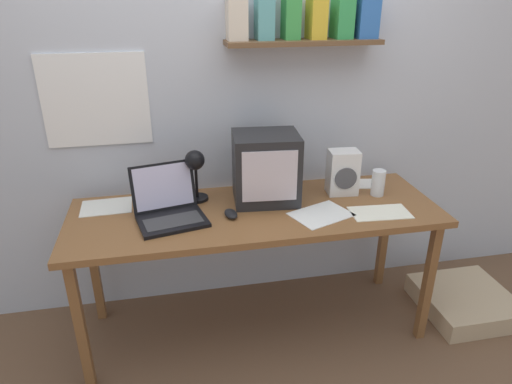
# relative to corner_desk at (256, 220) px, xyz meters

# --- Properties ---
(ground_plane) EXTENTS (12.00, 12.00, 0.00)m
(ground_plane) POSITION_rel_corner_desk_xyz_m (0.00, 0.00, -0.69)
(ground_plane) COLOR brown
(back_wall) EXTENTS (5.60, 0.24, 2.60)m
(back_wall) POSITION_rel_corner_desk_xyz_m (0.00, 0.43, 0.61)
(back_wall) COLOR silver
(back_wall) RESTS_ON ground_plane
(corner_desk) EXTENTS (1.90, 0.65, 0.76)m
(corner_desk) POSITION_rel_corner_desk_xyz_m (0.00, 0.00, 0.00)
(corner_desk) COLOR brown
(corner_desk) RESTS_ON ground_plane
(crt_monitor) EXTENTS (0.36, 0.31, 0.37)m
(crt_monitor) POSITION_rel_corner_desk_xyz_m (0.07, 0.11, 0.25)
(crt_monitor) COLOR #232326
(crt_monitor) RESTS_ON corner_desk
(laptop) EXTENTS (0.38, 0.36, 0.25)m
(laptop) POSITION_rel_corner_desk_xyz_m (-0.44, 0.00, 0.13)
(laptop) COLOR black
(laptop) RESTS_ON corner_desk
(desk_lamp) EXTENTS (0.12, 0.17, 0.30)m
(desk_lamp) POSITION_rel_corner_desk_xyz_m (-0.29, 0.14, 0.27)
(desk_lamp) COLOR black
(desk_lamp) RESTS_ON corner_desk
(juice_glass) EXTENTS (0.07, 0.07, 0.14)m
(juice_glass) POSITION_rel_corner_desk_xyz_m (0.69, 0.05, 0.13)
(juice_glass) COLOR white
(juice_glass) RESTS_ON corner_desk
(space_heater) EXTENTS (0.17, 0.13, 0.25)m
(space_heater) POSITION_rel_corner_desk_xyz_m (0.51, 0.11, 0.19)
(space_heater) COLOR white
(space_heater) RESTS_ON corner_desk
(computer_mouse) EXTENTS (0.08, 0.11, 0.03)m
(computer_mouse) POSITION_rel_corner_desk_xyz_m (-0.14, -0.05, 0.08)
(computer_mouse) COLOR black
(computer_mouse) RESTS_ON corner_desk
(loose_paper_near_monitor) EXTENTS (0.20, 0.17, 0.00)m
(loose_paper_near_monitor) POSITION_rel_corner_desk_xyz_m (0.67, 0.21, 0.06)
(loose_paper_near_monitor) COLOR white
(loose_paper_near_monitor) RESTS_ON corner_desk
(open_notebook) EXTENTS (0.34, 0.30, 0.00)m
(open_notebook) POSITION_rel_corner_desk_xyz_m (0.31, -0.12, 0.06)
(open_notebook) COLOR white
(open_notebook) RESTS_ON corner_desk
(printed_handout) EXTENTS (0.31, 0.19, 0.00)m
(printed_handout) POSITION_rel_corner_desk_xyz_m (0.61, -0.16, 0.06)
(printed_handout) COLOR white
(printed_handout) RESTS_ON corner_desk
(loose_paper_near_laptop) EXTENTS (0.26, 0.21, 0.00)m
(loose_paper_near_laptop) POSITION_rel_corner_desk_xyz_m (-0.76, 0.18, 0.06)
(loose_paper_near_laptop) COLOR silver
(loose_paper_near_laptop) RESTS_ON corner_desk
(floor_cushion) EXTENTS (0.52, 0.52, 0.12)m
(floor_cushion) POSITION_rel_corner_desk_xyz_m (1.28, -0.11, -0.63)
(floor_cushion) COLOR tan
(floor_cushion) RESTS_ON ground_plane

